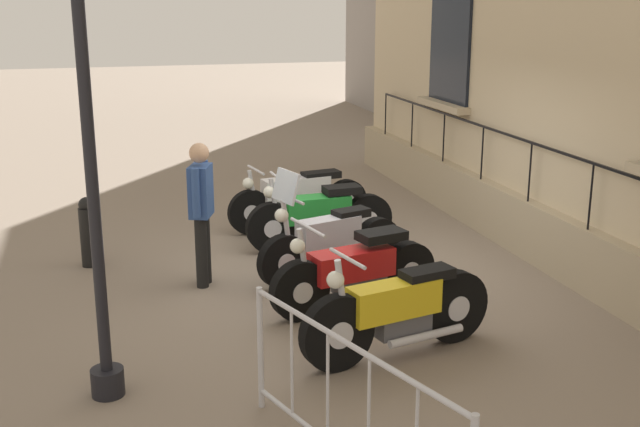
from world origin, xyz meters
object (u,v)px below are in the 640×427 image
(motorcycle_white, at_px, (299,198))
(bollard, at_px, (88,232))
(motorcycle_red, at_px, (355,272))
(lamppost, at_px, (78,2))
(motorcycle_silver, at_px, (330,243))
(pedestrian_standing, at_px, (201,206))
(motorcycle_yellow, at_px, (398,312))
(crowd_barrier, at_px, (347,404))
(motorcycle_green, at_px, (320,216))

(motorcycle_white, height_order, bollard, motorcycle_white)
(motorcycle_red, xyz_separation_m, bollard, (2.75, -2.23, 0.03))
(motorcycle_red, distance_m, lamppost, 4.06)
(motorcycle_silver, bearing_deg, pedestrian_standing, -7.05)
(motorcycle_red, distance_m, motorcycle_yellow, 1.21)
(crowd_barrier, bearing_deg, lamppost, -46.60)
(pedestrian_standing, bearing_deg, motorcycle_yellow, 122.10)
(motorcycle_yellow, height_order, lamppost, lamppost)
(motorcycle_white, bearing_deg, pedestrian_standing, 50.02)
(motorcycle_red, xyz_separation_m, lamppost, (2.62, 1.27, 2.82))
(motorcycle_white, distance_m, motorcycle_silver, 2.16)
(motorcycle_white, height_order, lamppost, lamppost)
(lamppost, bearing_deg, pedestrian_standing, -115.31)
(motorcycle_green, relative_size, lamppost, 0.50)
(motorcycle_silver, relative_size, crowd_barrier, 0.83)
(crowd_barrier, distance_m, bollard, 5.46)
(lamppost, xyz_separation_m, pedestrian_standing, (-1.15, -2.44, -2.28))
(motorcycle_green, xyz_separation_m, lamppost, (2.84, 3.43, 2.80))
(pedestrian_standing, bearing_deg, motorcycle_green, -149.70)
(crowd_barrier, bearing_deg, motorcycle_green, -103.78)
(lamppost, bearing_deg, motorcycle_green, -129.70)
(motorcycle_green, bearing_deg, motorcycle_yellow, 86.60)
(bollard, xyz_separation_m, pedestrian_standing, (-1.28, 1.06, 0.51))
(motorcycle_green, distance_m, motorcycle_yellow, 3.37)
(motorcycle_silver, xyz_separation_m, pedestrian_standing, (1.48, -0.18, 0.52))
(motorcycle_green, relative_size, bollard, 2.30)
(motorcycle_red, height_order, crowd_barrier, crowd_barrier)
(crowd_barrier, bearing_deg, pedestrian_standing, -83.93)
(motorcycle_white, relative_size, pedestrian_standing, 1.27)
(motorcycle_green, bearing_deg, motorcycle_white, -87.55)
(motorcycle_green, xyz_separation_m, motorcycle_red, (0.22, 2.16, -0.02))
(lamppost, bearing_deg, motorcycle_yellow, -178.68)
(motorcycle_green, xyz_separation_m, crowd_barrier, (1.25, 5.11, 0.13))
(motorcycle_red, bearing_deg, pedestrian_standing, -38.53)
(motorcycle_white, distance_m, pedestrian_standing, 2.62)
(motorcycle_white, distance_m, motorcycle_red, 3.14)
(lamppost, relative_size, pedestrian_standing, 2.42)
(motorcycle_silver, relative_size, motorcycle_yellow, 0.96)
(motorcycle_green, xyz_separation_m, motorcycle_yellow, (0.20, 3.36, 0.00))
(bollard, bearing_deg, crowd_barrier, 108.35)
(motorcycle_yellow, height_order, crowd_barrier, motorcycle_yellow)
(motorcycle_green, xyz_separation_m, pedestrian_standing, (1.69, 0.99, 0.52))
(lamppost, relative_size, bollard, 4.60)
(motorcycle_silver, distance_m, motorcycle_red, 0.99)
(motorcycle_red, relative_size, motorcycle_yellow, 0.98)
(motorcycle_red, distance_m, crowd_barrier, 3.13)
(motorcycle_silver, bearing_deg, motorcycle_white, -94.39)
(motorcycle_yellow, bearing_deg, motorcycle_white, -92.09)
(motorcycle_red, distance_m, pedestrian_standing, 1.96)
(motorcycle_silver, distance_m, lamppost, 4.46)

